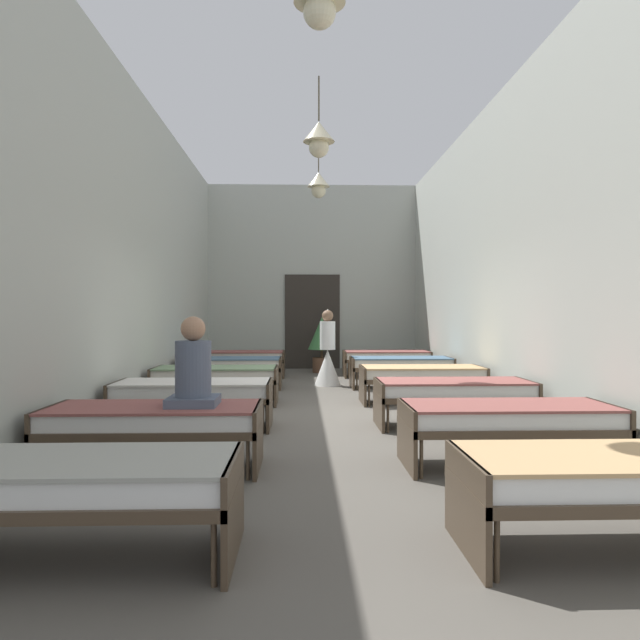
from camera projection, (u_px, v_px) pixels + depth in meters
ground_plane at (322, 417)px, 8.11m from camera, size 5.90×14.18×0.10m
room_shell at (319, 254)px, 9.30m from camera, size 5.70×13.78×4.70m
bed_left_row_0 at (69, 482)px, 3.30m from camera, size 1.90×0.84×0.57m
bed_right_row_0 at (623, 477)px, 3.40m from camera, size 1.90×0.84×0.57m
bed_left_row_1 at (154, 421)px, 5.20m from camera, size 1.90×0.84×0.57m
bed_right_row_1 at (508, 419)px, 5.30m from camera, size 1.90×0.84×0.57m
bed_left_row_2 at (193, 392)px, 7.10m from camera, size 1.90×0.84×0.57m
bed_right_row_2 at (453, 391)px, 7.20m from camera, size 1.90×0.84×0.57m
bed_left_row_3 at (216, 376)px, 9.00m from camera, size 1.90×0.84×0.57m
bed_right_row_3 at (422, 375)px, 9.10m from camera, size 1.90×0.84×0.57m
bed_left_row_4 at (231, 365)px, 10.90m from camera, size 1.90×0.84×0.57m
bed_right_row_4 at (401, 364)px, 11.00m from camera, size 1.90×0.84×0.57m
bed_left_row_5 at (241, 357)px, 12.80m from camera, size 1.90×0.84×0.57m
bed_right_row_5 at (386, 357)px, 12.90m from camera, size 1.90×0.84×0.57m
nurse_near_aisle at (328, 358)px, 11.33m from camera, size 0.52×0.52×1.49m
patient_seated_primary at (193, 373)px, 5.21m from camera, size 0.44×0.44×0.80m
potted_plant at (322, 339)px, 13.85m from camera, size 0.66×0.66×1.32m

